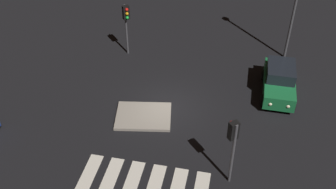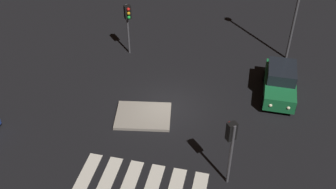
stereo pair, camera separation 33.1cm
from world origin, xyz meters
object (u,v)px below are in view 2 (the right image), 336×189
object	(u,v)px
car_green	(280,82)
traffic_light_west	(128,18)
traffic_island	(143,116)
traffic_light_east	(231,139)

from	to	relation	value
car_green	traffic_light_west	xyz separation A→B (m)	(-10.55, 2.38, 1.97)
traffic_island	car_green	world-z (taller)	car_green
traffic_island	traffic_light_east	distance (m)	6.99
traffic_light_west	traffic_light_east	bearing A→B (deg)	1.35
traffic_island	traffic_light_east	xyz separation A→B (m)	(5.30, -3.61, 2.79)
car_green	traffic_light_east	distance (m)	8.30
traffic_island	car_green	bearing A→B (deg)	27.65
car_green	traffic_light_east	world-z (taller)	traffic_light_east
traffic_island	traffic_light_west	xyz separation A→B (m)	(-2.78, 6.45, 2.82)
traffic_light_west	traffic_light_east	size ratio (longest dim) A/B	1.01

